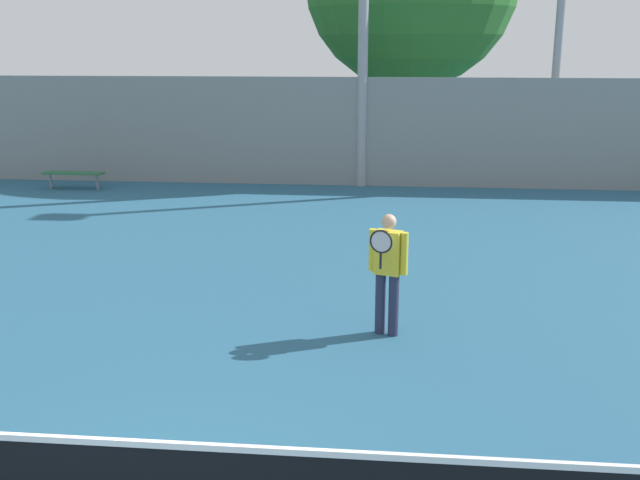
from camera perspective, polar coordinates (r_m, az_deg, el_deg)
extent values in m
cube|color=white|center=(5.83, -16.73, -14.46)|extent=(11.19, 0.04, 0.05)
cylinder|color=#282D47|center=(10.23, 4.62, -4.81)|extent=(0.14, 0.14, 0.86)
cylinder|color=#282D47|center=(10.17, 5.63, -4.96)|extent=(0.14, 0.14, 0.86)
cube|color=yellow|center=(9.97, 5.22, -0.95)|extent=(0.39, 0.31, 0.59)
cylinder|color=yellow|center=(10.05, 4.02, -0.76)|extent=(0.10, 0.10, 0.57)
cylinder|color=yellow|center=(9.90, 6.43, -1.05)|extent=(0.10, 0.10, 0.57)
sphere|color=#DBAD89|center=(9.87, 5.27, 1.41)|extent=(0.20, 0.20, 0.20)
cylinder|color=black|center=(9.73, 4.64, -1.57)|extent=(0.03, 0.03, 0.22)
torus|color=black|center=(9.66, 4.67, -0.12)|extent=(0.30, 0.13, 0.31)
cylinder|color=silver|center=(9.66, 4.67, -0.12)|extent=(0.25, 0.10, 0.27)
cube|color=#28663D|center=(21.42, -18.29, 4.87)|extent=(1.65, 0.40, 0.04)
cylinder|color=gray|center=(21.73, -19.83, 4.26)|extent=(0.06, 0.06, 0.41)
cylinder|color=gray|center=(21.20, -16.61, 4.28)|extent=(0.06, 0.06, 0.41)
cube|color=gray|center=(20.81, -0.19, 8.25)|extent=(29.80, 0.06, 2.96)
cylinder|color=brown|center=(24.66, 6.69, 9.33)|extent=(0.55, 0.55, 3.09)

